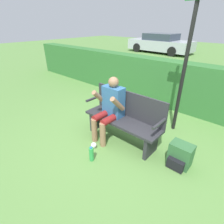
% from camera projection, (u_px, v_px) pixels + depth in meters
% --- Properties ---
extents(ground_plane, '(40.00, 40.00, 0.00)m').
position_uv_depth(ground_plane, '(121.00, 139.00, 3.45)').
color(ground_plane, '#5B8942').
extents(hedge_back, '(12.00, 0.48, 1.20)m').
position_uv_depth(hedge_back, '(173.00, 85.00, 4.58)').
color(hedge_back, '#337033').
rests_on(hedge_back, ground).
extents(park_bench, '(1.54, 0.44, 0.94)m').
position_uv_depth(park_bench, '(124.00, 117.00, 3.28)').
color(park_bench, '#2D2D33').
rests_on(park_bench, ground).
extents(person_seated, '(0.54, 0.58, 1.20)m').
position_uv_depth(person_seated, '(110.00, 106.00, 3.25)').
color(person_seated, '#336699').
rests_on(person_seated, ground).
extents(backpack, '(0.34, 0.32, 0.39)m').
position_uv_depth(backpack, '(180.00, 156.00, 2.76)').
color(backpack, '#336638').
rests_on(backpack, ground).
extents(water_bottle, '(0.08, 0.08, 0.27)m').
position_uv_depth(water_bottle, '(92.00, 154.00, 2.88)').
color(water_bottle, green).
rests_on(water_bottle, ground).
extents(signpost, '(0.36, 0.09, 2.62)m').
position_uv_depth(signpost, '(186.00, 60.00, 3.13)').
color(signpost, black).
rests_on(signpost, ground).
extents(parked_car, '(4.62, 2.06, 1.32)m').
position_uv_depth(parked_car, '(160.00, 43.00, 12.71)').
color(parked_car, '#B7BCC6').
rests_on(parked_car, ground).
extents(litter_crumple, '(0.10, 0.10, 0.10)m').
position_uv_depth(litter_crumple, '(94.00, 145.00, 3.20)').
color(litter_crumple, silver).
rests_on(litter_crumple, ground).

